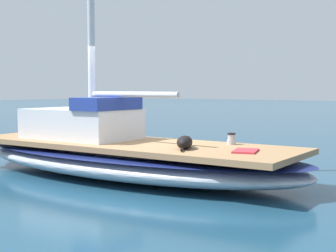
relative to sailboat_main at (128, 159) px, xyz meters
The scene contains 6 objects.
ground_plane 0.34m from the sailboat_main, ahead, with size 120.00×120.00×0.00m, color navy.
sailboat_main is the anchor object (origin of this frame).
cabin_house 1.30m from the sailboat_main, 96.45° to the left, with size 1.62×2.35×0.84m.
dog_black 1.54m from the sailboat_main, 94.73° to the right, with size 0.85×0.58×0.22m.
deck_winch 2.00m from the sailboat_main, 62.49° to the right, with size 0.16×0.16×0.21m.
deck_towel 2.51m from the sailboat_main, 86.30° to the right, with size 0.56×0.36×0.03m, color #C6333D.
Camera 1 is at (-6.51, -6.47, 1.66)m, focal length 51.96 mm.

